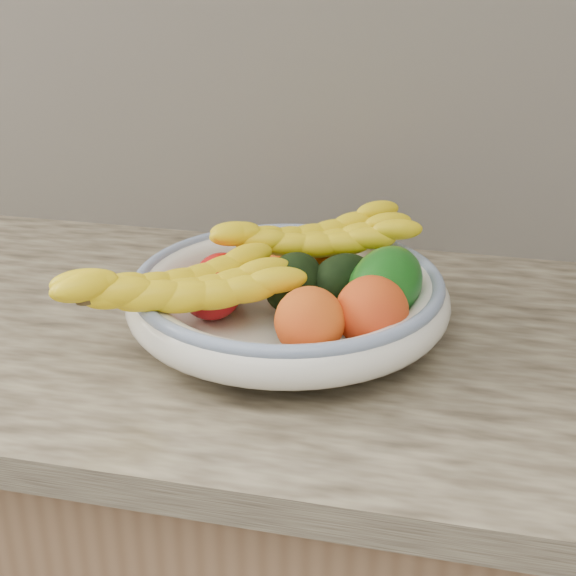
{
  "coord_description": "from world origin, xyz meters",
  "views": [
    {
      "loc": [
        0.2,
        0.8,
        1.36
      ],
      "look_at": [
        0.0,
        1.66,
        0.96
      ],
      "focal_mm": 50.0,
      "sensor_mm": 36.0,
      "label": 1
    }
  ],
  "objects_px": {
    "fruit_bowl": "(288,297)",
    "green_mango": "(385,285)",
    "banana_bunch_back": "(313,244)",
    "banana_bunch_front": "(179,294)"
  },
  "relations": [
    {
      "from": "fruit_bowl",
      "to": "green_mango",
      "type": "relative_size",
      "value": 3.11
    },
    {
      "from": "fruit_bowl",
      "to": "green_mango",
      "type": "xyz_separation_m",
      "value": [
        0.12,
        -0.0,
        0.03
      ]
    },
    {
      "from": "green_mango",
      "to": "banana_bunch_back",
      "type": "height_order",
      "value": "green_mango"
    },
    {
      "from": "green_mango",
      "to": "banana_bunch_back",
      "type": "distance_m",
      "value": 0.13
    },
    {
      "from": "fruit_bowl",
      "to": "banana_bunch_front",
      "type": "bearing_deg",
      "value": -138.72
    },
    {
      "from": "banana_bunch_back",
      "to": "banana_bunch_front",
      "type": "bearing_deg",
      "value": -151.03
    },
    {
      "from": "green_mango",
      "to": "banana_bunch_front",
      "type": "height_order",
      "value": "green_mango"
    },
    {
      "from": "green_mango",
      "to": "banana_bunch_front",
      "type": "xyz_separation_m",
      "value": [
        -0.22,
        -0.09,
        0.01
      ]
    },
    {
      "from": "banana_bunch_front",
      "to": "green_mango",
      "type": "bearing_deg",
      "value": -17.73
    },
    {
      "from": "banana_bunch_back",
      "to": "banana_bunch_front",
      "type": "distance_m",
      "value": 0.21
    }
  ]
}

